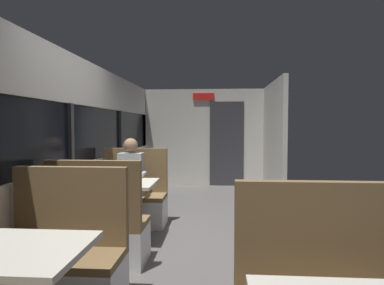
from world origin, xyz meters
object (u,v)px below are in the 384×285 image
Objects in this scene: bench_near_window_facing_entry at (63,267)px; bench_mid_window_facing_entry at (133,202)px; dining_table_mid_window at (119,190)px; dining_table_near_window at (6,265)px; bench_mid_window_facing_end at (100,233)px; seated_passenger at (132,189)px.

bench_near_window_facing_entry is 1.00× the size of bench_mid_window_facing_entry.
dining_table_near_window is at bearing -90.00° from dining_table_mid_window.
dining_table_near_window is 1.58m from bench_mid_window_facing_end.
bench_mid_window_facing_end is at bearing 90.00° from dining_table_near_window.
bench_mid_window_facing_end is 1.40m from bench_mid_window_facing_entry.
seated_passenger is (0.00, -0.07, 0.21)m from bench_mid_window_facing_entry.
dining_table_near_window is 2.25m from dining_table_mid_window.
dining_table_mid_window is (0.00, 2.25, 0.00)m from dining_table_near_window.
bench_mid_window_facing_end is (0.00, 0.85, 0.00)m from bench_near_window_facing_entry.
bench_near_window_facing_entry is at bearing -90.00° from bench_mid_window_facing_end.
seated_passenger reaches higher than bench_mid_window_facing_entry.
dining_table_mid_window is 0.82× the size of bench_mid_window_facing_entry.
seated_passenger is at bearing -90.00° from bench_mid_window_facing_entry.
bench_mid_window_facing_entry is 0.22m from seated_passenger.
bench_near_window_facing_entry reaches higher than dining_table_near_window.
dining_table_near_window is at bearing -90.00° from bench_mid_window_facing_end.
dining_table_near_window is at bearing -90.00° from seated_passenger.
bench_mid_window_facing_end and bench_mid_window_facing_entry have the same top height.
seated_passenger is (0.00, 2.17, 0.21)m from bench_near_window_facing_entry.
dining_table_near_window is at bearing -90.00° from bench_near_window_facing_entry.
bench_near_window_facing_entry is at bearing -90.00° from seated_passenger.
dining_table_mid_window is at bearing 90.00° from bench_mid_window_facing_end.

